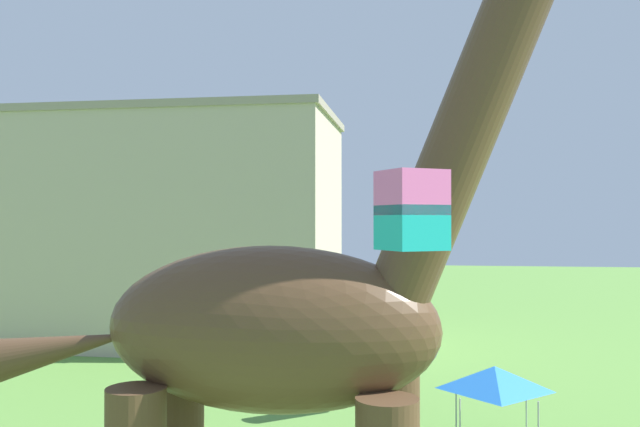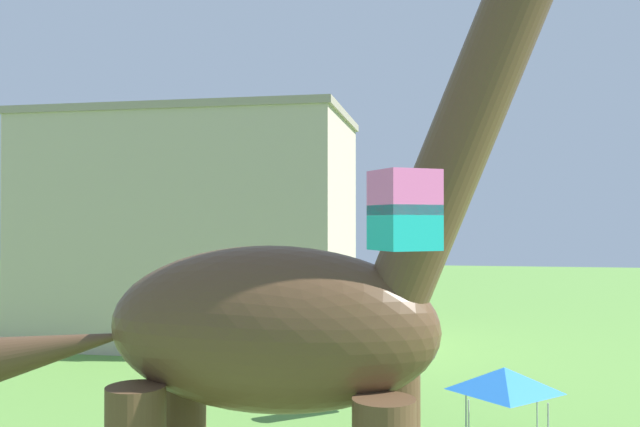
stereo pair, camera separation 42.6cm
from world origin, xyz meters
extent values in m
ellipsoid|color=#513823|center=(2.11, 4.88, 6.19)|extent=(7.05, 3.04, 3.47)
cylinder|color=#513823|center=(6.68, 4.88, 11.75)|extent=(5.06, 1.30, 10.04)
cone|color=#513823|center=(-3.80, 4.88, 5.40)|extent=(6.19, 1.73, 2.94)
cube|color=#D1333D|center=(-3.01, 13.98, 1.19)|extent=(0.48, 0.29, 0.62)
sphere|color=tan|center=(-3.01, 13.98, 1.64)|extent=(0.27, 0.27, 0.27)
cylinder|color=#D1333D|center=(-3.29, 13.98, 1.22)|extent=(0.12, 0.12, 0.59)
cylinder|color=#D1333D|center=(-2.74, 13.98, 1.22)|extent=(0.12, 0.12, 0.59)
cylinder|color=#B2B2B7|center=(9.25, 18.25, 1.05)|extent=(0.06, 0.06, 2.10)
cylinder|color=#B2B2B7|center=(6.55, 18.25, 1.05)|extent=(0.06, 0.06, 2.10)
pyramid|color=#287AE5|center=(7.90, 16.90, 2.55)|extent=(3.15, 3.15, 0.90)
cube|color=pink|center=(5.06, 1.86, 8.88)|extent=(1.21, 1.21, 0.70)
cube|color=#19B2B7|center=(5.06, 1.86, 8.33)|extent=(1.21, 1.21, 0.70)
cylinder|color=black|center=(3.29, 20.03, 4.08)|extent=(3.07, 2.65, 0.89)
cone|color=#287AE5|center=(2.22, 21.42, 4.08)|extent=(1.20, 1.23, 0.94)
cube|color=#B7A893|center=(-11.85, 36.26, 7.74)|extent=(21.67, 12.82, 15.47)
cube|color=gray|center=(-11.85, 36.26, 15.72)|extent=(22.10, 13.08, 0.50)
camera|label=1|loc=(5.22, -8.55, 8.43)|focal=36.97mm
camera|label=2|loc=(5.64, -8.48, 8.43)|focal=36.97mm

